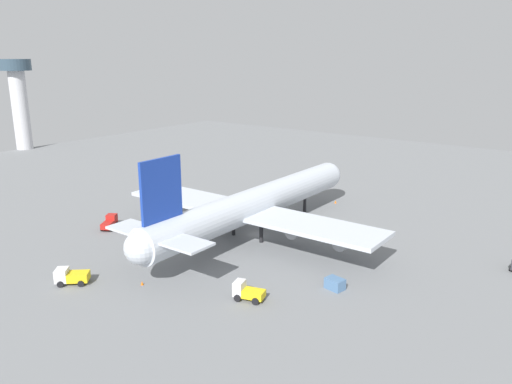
% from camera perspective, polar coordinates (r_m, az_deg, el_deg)
% --- Properties ---
extents(ground_plane, '(244.27, 244.27, 0.00)m').
position_cam_1_polar(ground_plane, '(95.30, 0.00, -4.85)').
color(ground_plane, slate).
extents(cargo_airplane, '(61.07, 52.71, 18.58)m').
position_cam_1_polar(cargo_airplane, '(93.12, -0.12, -1.38)').
color(cargo_airplane, silver).
rests_on(cargo_airplane, ground_plane).
extents(fuel_truck, '(3.39, 4.68, 2.57)m').
position_cam_1_polar(fuel_truck, '(70.77, -1.03, -11.28)').
color(fuel_truck, silver).
rests_on(fuel_truck, ground_plane).
extents(pushback_tractor, '(4.89, 3.94, 2.48)m').
position_cam_1_polar(pushback_tractor, '(102.37, -16.35, -3.34)').
color(pushback_tractor, '#B21E19').
rests_on(pushback_tractor, ground_plane).
extents(maintenance_van, '(4.83, 5.09, 2.39)m').
position_cam_1_polar(maintenance_van, '(80.15, -20.39, -8.98)').
color(maintenance_van, silver).
rests_on(maintenance_van, ground_plane).
extents(cargo_container_fore, '(2.38, 2.96, 1.65)m').
position_cam_1_polar(cargo_container_fore, '(74.68, 9.00, -10.30)').
color(cargo_container_fore, '#4C729E').
rests_on(cargo_container_fore, ground_plane).
extents(safety_cone_nose, '(0.48, 0.48, 0.68)m').
position_cam_1_polar(safety_cone_nose, '(116.25, 9.06, -1.12)').
color(safety_cone_nose, orange).
rests_on(safety_cone_nose, ground_plane).
extents(safety_cone_tail, '(0.42, 0.42, 0.59)m').
position_cam_1_polar(safety_cone_tail, '(77.07, -12.87, -10.10)').
color(safety_cone_tail, orange).
rests_on(safety_cone_tail, ground_plane).
extents(control_tower, '(10.67, 10.67, 31.64)m').
position_cam_1_polar(control_tower, '(198.66, -25.46, 9.93)').
color(control_tower, silver).
rests_on(control_tower, ground_plane).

